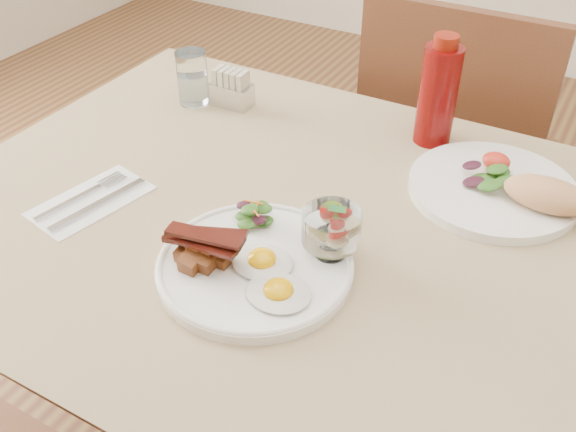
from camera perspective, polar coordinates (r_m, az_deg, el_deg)
name	(u,v)px	position (r m, az deg, el deg)	size (l,w,h in m)	color
table	(337,275)	(1.04, 4.39, -5.29)	(1.33, 0.88, 0.75)	brown
chair_far	(451,157)	(1.64, 14.32, 5.13)	(0.42, 0.42, 0.93)	brown
main_plate	(255,267)	(0.91, -2.95, -4.52)	(0.28, 0.28, 0.02)	white
fried_eggs	(270,276)	(0.88, -1.61, -5.32)	(0.15, 0.13, 0.02)	silver
bacon_potato_pile	(202,248)	(0.90, -7.65, -2.88)	(0.13, 0.08, 0.06)	brown
side_salad	(254,215)	(0.97, -3.08, 0.08)	(0.07, 0.06, 0.03)	#235015
fruit_cup	(332,227)	(0.89, 3.90, -1.01)	(0.08, 0.08, 0.09)	white
second_plate	(506,189)	(1.10, 18.78, 2.30)	(0.29, 0.28, 0.07)	white
ketchup_bottle	(438,94)	(1.19, 13.20, 10.55)	(0.09, 0.09, 0.20)	#5A0505
hot_sauce_bottle	(438,102)	(1.21, 13.21, 9.80)	(0.05, 0.05, 0.15)	#5A0505
sugar_caddy	(231,90)	(1.32, -5.05, 11.09)	(0.09, 0.05, 0.08)	silver
water_glass	(193,81)	(1.34, -8.46, 11.81)	(0.06, 0.06, 0.11)	white
napkin_cutlery	(91,201)	(1.09, -17.10, 1.30)	(0.14, 0.21, 0.01)	white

